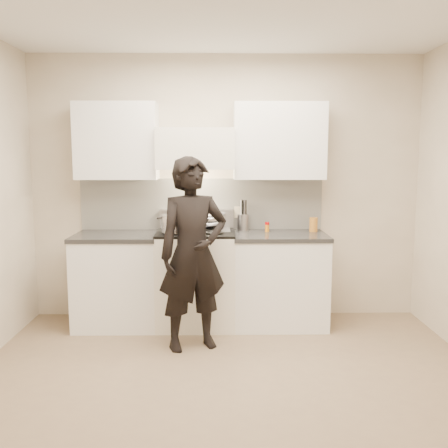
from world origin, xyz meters
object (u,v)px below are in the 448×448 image
object	(u,v)px
counter_right	(279,279)
stove	(196,278)
wok	(209,218)
person	(193,254)
utensil_crock	(243,221)

from	to	relation	value
counter_right	stove	bearing A→B (deg)	-180.00
counter_right	wok	size ratio (longest dim) A/B	2.07
stove	person	bearing A→B (deg)	-89.98
person	utensil_crock	bearing A→B (deg)	39.24
counter_right	person	distance (m)	1.10
stove	utensil_crock	world-z (taller)	utensil_crock
stove	counter_right	xyz separation A→B (m)	(0.83, 0.00, -0.01)
stove	person	distance (m)	0.71
counter_right	wok	bearing A→B (deg)	168.42
wok	utensil_crock	distance (m)	0.37
wok	utensil_crock	world-z (taller)	wok
stove	counter_right	bearing A→B (deg)	0.00
utensil_crock	person	distance (m)	0.98
stove	utensil_crock	xyz separation A→B (m)	(0.48, 0.23, 0.54)
person	counter_right	bearing A→B (deg)	15.30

